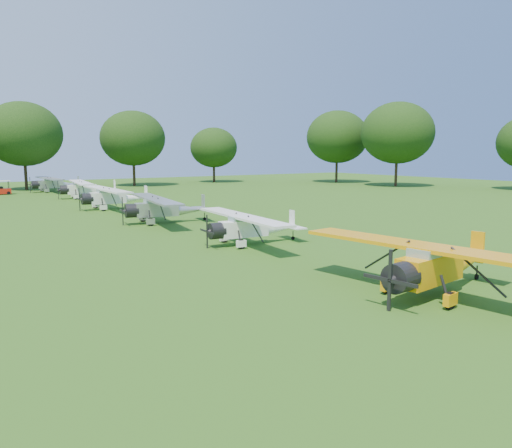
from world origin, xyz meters
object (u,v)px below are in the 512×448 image
(aircraft_3, at_px, (250,225))
(golf_cart, at_px, (1,190))
(aircraft_4, at_px, (163,207))
(aircraft_5, at_px, (113,196))
(aircraft_6, at_px, (86,188))
(aircraft_2, at_px, (437,262))
(aircraft_7, at_px, (54,183))

(aircraft_3, height_order, golf_cart, aircraft_3)
(aircraft_3, distance_m, golf_cart, 48.57)
(aircraft_4, xyz_separation_m, aircraft_5, (-0.16, 11.83, 0.03))
(aircraft_5, height_order, aircraft_6, aircraft_5)
(aircraft_2, bearing_deg, aircraft_5, 84.10)
(aircraft_7, bearing_deg, aircraft_6, -86.82)
(aircraft_3, distance_m, aircraft_5, 23.30)
(aircraft_4, bearing_deg, aircraft_3, -78.02)
(aircraft_5, height_order, golf_cart, aircraft_5)
(aircraft_7, relative_size, golf_cart, 4.98)
(aircraft_2, xyz_separation_m, aircraft_7, (-1.07, 62.04, -0.01))
(aircraft_3, distance_m, aircraft_6, 36.39)
(aircraft_7, bearing_deg, aircraft_3, -90.40)
(aircraft_5, bearing_deg, aircraft_4, -88.70)
(aircraft_7, height_order, golf_cart, aircraft_7)
(aircraft_5, bearing_deg, aircraft_7, 90.66)
(aircraft_4, bearing_deg, aircraft_7, 98.91)
(aircraft_4, height_order, golf_cart, aircraft_4)
(aircraft_6, bearing_deg, aircraft_3, -83.16)
(aircraft_3, relative_size, aircraft_7, 0.90)
(aircraft_6, relative_size, aircraft_7, 1.02)
(aircraft_2, bearing_deg, golf_cart, 89.91)
(aircraft_7, xyz_separation_m, golf_cart, (-6.84, -1.07, -0.66))
(aircraft_3, xyz_separation_m, aircraft_6, (0.11, 36.39, 0.15))
(aircraft_4, height_order, aircraft_7, aircraft_7)
(aircraft_2, height_order, aircraft_5, aircraft_5)
(aircraft_2, xyz_separation_m, golf_cart, (-7.91, 60.97, -0.66))
(aircraft_2, relative_size, aircraft_4, 1.01)
(aircraft_2, relative_size, aircraft_3, 1.13)
(aircraft_6, distance_m, aircraft_7, 12.66)
(aircraft_2, relative_size, golf_cart, 5.04)
(aircraft_2, distance_m, aircraft_3, 13.03)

